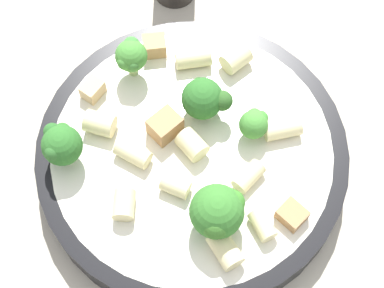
{
  "coord_description": "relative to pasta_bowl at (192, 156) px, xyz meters",
  "views": [
    {
      "loc": [
        -0.17,
        -0.13,
        0.47
      ],
      "look_at": [
        0.0,
        0.0,
        0.04
      ],
      "focal_mm": 60.0,
      "sensor_mm": 36.0,
      "label": 1
    }
  ],
  "objects": [
    {
      "name": "ground_plane",
      "position": [
        0.0,
        0.0,
        -0.02
      ],
      "size": [
        2.0,
        2.0,
        0.0
      ],
      "primitive_type": "plane",
      "color": "#BCB29E"
    },
    {
      "name": "pasta_bowl",
      "position": [
        0.0,
        0.0,
        0.0
      ],
      "size": [
        0.24,
        0.24,
        0.03
      ],
      "color": "black",
      "rests_on": "ground_plane"
    },
    {
      "name": "broccoli_floret_0",
      "position": [
        0.04,
        -0.03,
        0.03
      ],
      "size": [
        0.02,
        0.02,
        0.03
      ],
      "color": "#9EC175",
      "rests_on": "pasta_bowl"
    },
    {
      "name": "broccoli_floret_1",
      "position": [
        0.03,
        0.01,
        0.03
      ],
      "size": [
        0.03,
        0.04,
        0.04
      ],
      "color": "#93B766",
      "rests_on": "pasta_bowl"
    },
    {
      "name": "broccoli_floret_2",
      "position": [
        -0.04,
        -0.05,
        0.04
      ],
      "size": [
        0.04,
        0.04,
        0.04
      ],
      "color": "#93B766",
      "rests_on": "pasta_bowl"
    },
    {
      "name": "broccoli_floret_3",
      "position": [
        0.03,
        0.08,
        0.04
      ],
      "size": [
        0.03,
        0.03,
        0.04
      ],
      "color": "#9EC175",
      "rests_on": "pasta_bowl"
    },
    {
      "name": "broccoli_floret_4",
      "position": [
        -0.06,
        0.07,
        0.03
      ],
      "size": [
        0.03,
        0.03,
        0.04
      ],
      "color": "#93B766",
      "rests_on": "pasta_bowl"
    },
    {
      "name": "rigatoni_0",
      "position": [
        0.05,
        -0.05,
        0.02
      ],
      "size": [
        0.03,
        0.03,
        0.01
      ],
      "primitive_type": "cylinder",
      "rotation": [
        1.57,
        0.0,
        0.86
      ],
      "color": "beige",
      "rests_on": "pasta_bowl"
    },
    {
      "name": "rigatoni_1",
      "position": [
        -0.07,
        0.01,
        0.02
      ],
      "size": [
        0.03,
        0.03,
        0.02
      ],
      "primitive_type": "cylinder",
      "rotation": [
        1.57,
        0.0,
        2.17
      ],
      "color": "beige",
      "rests_on": "pasta_bowl"
    },
    {
      "name": "rigatoni_2",
      "position": [
        0.06,
        0.05,
        0.02
      ],
      "size": [
        0.03,
        0.03,
        0.02
      ],
      "primitive_type": "cylinder",
      "rotation": [
        1.57,
        0.0,
        0.81
      ],
      "color": "beige",
      "rests_on": "pasta_bowl"
    },
    {
      "name": "rigatoni_3",
      "position": [
        -0.03,
        -0.01,
        0.02
      ],
      "size": [
        0.02,
        0.02,
        0.01
      ],
      "primitive_type": "cylinder",
      "rotation": [
        1.57,
        0.0,
        0.23
      ],
      "color": "beige",
      "rests_on": "pasta_bowl"
    },
    {
      "name": "rigatoni_4",
      "position": [
        -0.03,
        0.03,
        0.02
      ],
      "size": [
        0.02,
        0.03,
        0.01
      ],
      "primitive_type": "cylinder",
      "rotation": [
        1.57,
        0.0,
        0.12
      ],
      "color": "beige",
      "rests_on": "pasta_bowl"
    },
    {
      "name": "rigatoni_5",
      "position": [
        0.08,
        0.02,
        0.02
      ],
      "size": [
        0.03,
        0.02,
        0.02
      ],
      "primitive_type": "cylinder",
      "rotation": [
        1.57,
        0.0,
        1.34
      ],
      "color": "beige",
      "rests_on": "pasta_bowl"
    },
    {
      "name": "rigatoni_6",
      "position": [
        0.0,
        -0.0,
        0.02
      ],
      "size": [
        0.02,
        0.03,
        0.02
      ],
      "primitive_type": "cylinder",
      "rotation": [
        1.57,
        0.0,
        2.9
      ],
      "color": "beige",
      "rests_on": "pasta_bowl"
    },
    {
      "name": "rigatoni_7",
      "position": [
        0.01,
        -0.05,
        0.02
      ],
      "size": [
        0.03,
        0.02,
        0.01
      ],
      "primitive_type": "cylinder",
      "rotation": [
        1.57,
        0.0,
        1.48
      ],
      "color": "beige",
      "rests_on": "pasta_bowl"
    },
    {
      "name": "rigatoni_8",
      "position": [
        -0.05,
        -0.07,
        0.02
      ],
      "size": [
        0.03,
        0.03,
        0.02
      ],
      "primitive_type": "cylinder",
      "rotation": [
        1.57,
        0.0,
        2.75
      ],
      "color": "beige",
      "rests_on": "pasta_bowl"
    },
    {
      "name": "rigatoni_9",
      "position": [
        -0.02,
        -0.08,
        0.02
      ],
      "size": [
        0.02,
        0.03,
        0.01
      ],
      "primitive_type": "cylinder",
      "rotation": [
        1.57,
        0.0,
        2.68
      ],
      "color": "beige",
      "rests_on": "pasta_bowl"
    },
    {
      "name": "rigatoni_10",
      "position": [
        -0.03,
        0.07,
        0.02
      ],
      "size": [
        0.02,
        0.03,
        0.02
      ],
      "primitive_type": "cylinder",
      "rotation": [
        1.57,
        0.0,
        0.36
      ],
      "color": "beige",
      "rests_on": "pasta_bowl"
    },
    {
      "name": "chicken_chunk_0",
      "position": [
        0.05,
        0.08,
        0.02
      ],
      "size": [
        0.02,
        0.02,
        0.01
      ],
      "primitive_type": "cube",
      "rotation": [
        0.0,
        0.0,
        2.34
      ],
      "color": "tan",
      "rests_on": "pasta_bowl"
    },
    {
      "name": "chicken_chunk_1",
      "position": [
        -0.01,
        0.09,
        0.02
      ],
      "size": [
        0.02,
        0.01,
        0.01
      ],
      "primitive_type": "cube",
      "rotation": [
        0.0,
        0.0,
        0.02
      ],
      "color": "tan",
      "rests_on": "pasta_bowl"
    },
    {
      "name": "chicken_chunk_2",
      "position": [
        0.0,
        -0.09,
        0.02
      ],
      "size": [
        0.02,
        0.02,
        0.01
      ],
      "primitive_type": "cube",
      "rotation": [
        0.0,
        0.0,
        1.44
      ],
      "color": "#A87A4C",
      "rests_on": "pasta_bowl"
    },
    {
      "name": "chicken_chunk_3",
      "position": [
        -0.0,
        0.03,
        0.02
      ],
      "size": [
        0.03,
        0.02,
        0.02
      ],
      "primitive_type": "cube",
      "rotation": [
        0.0,
        0.0,
        2.96
      ],
      "color": "#A87A4C",
      "rests_on": "pasta_bowl"
    }
  ]
}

